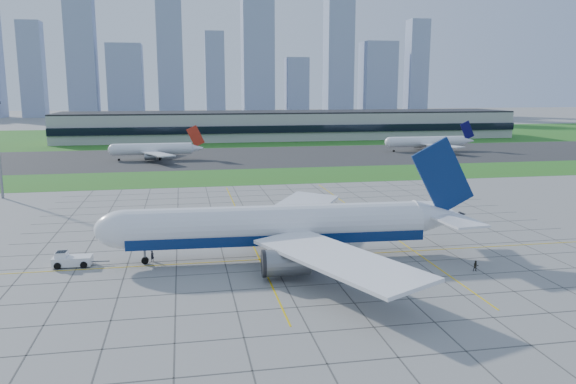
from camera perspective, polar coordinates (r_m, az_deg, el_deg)
name	(u,v)px	position (r m, az deg, el deg)	size (l,w,h in m)	color
ground	(314,253)	(100.37, 2.65, -6.23)	(1400.00, 1400.00, 0.00)	gray
grass_median	(252,176)	(187.10, -3.70, 1.59)	(700.00, 35.00, 0.04)	#30661D
asphalt_taxiway	(236,157)	(241.28, -5.30, 3.57)	(700.00, 75.00, 0.04)	#383838
grass_far	(219,136)	(350.42, -7.02, 5.68)	(700.00, 145.00, 0.04)	#30661D
apron_markings	(303,237)	(110.86, 1.54, -4.59)	(120.00, 130.00, 0.03)	#474744
terminal	(290,125)	(330.00, 0.24, 6.83)	(260.00, 43.00, 15.80)	#B7B7B2
city_skyline	(193,59)	(614.42, -9.65, 13.15)	(523.00, 32.40, 160.00)	#92A0BF
airliner	(280,226)	(95.92, -0.84, -3.52)	(65.46, 66.24, 20.59)	white
pushback_tug	(70,260)	(99.54, -21.23, -6.42)	(9.08, 3.40, 2.51)	white
crew_near	(152,256)	(98.09, -13.62, -6.34)	(0.69, 0.45, 1.89)	black
crew_far	(476,266)	(95.30, 18.54, -7.14)	(0.86, 0.67, 1.77)	black
distant_jet_1	(155,149)	(236.17, -13.39, 4.27)	(36.39, 42.66, 14.08)	white
distant_jet_2	(428,142)	(270.39, 14.02, 5.00)	(41.92, 42.66, 14.08)	white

